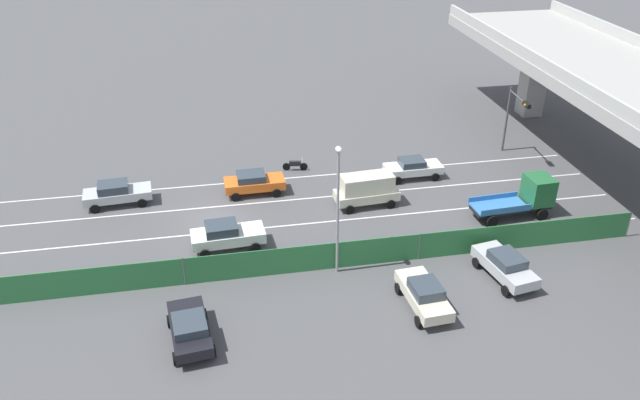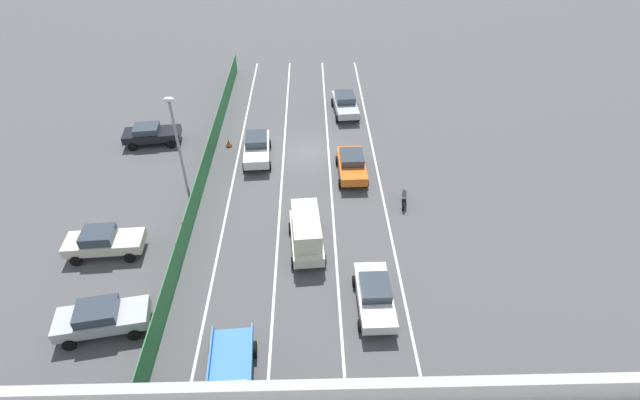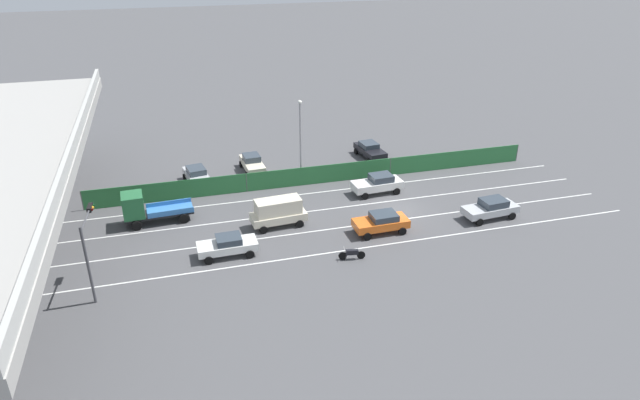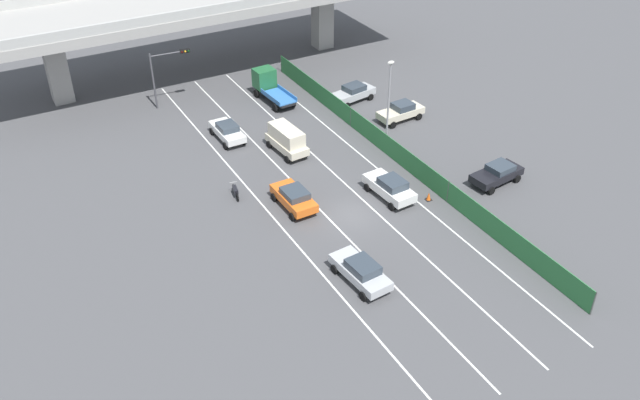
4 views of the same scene
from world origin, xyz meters
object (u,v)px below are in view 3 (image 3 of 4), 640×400
Objects in this scene: car_sedan_white at (228,245)px; traffic_light at (89,239)px; car_hatchback_white at (378,183)px; parked_sedan_cream at (252,163)px; car_van_cream at (278,211)px; car_sedan_silver at (491,208)px; car_taxi_orange at (381,222)px; flatbed_truck_blue at (144,208)px; street_lamp at (300,135)px; traffic_cone at (386,177)px; motorcycle at (352,254)px; parked_sedan_dark at (370,149)px; parked_wagon_silver at (197,175)px.

traffic_light is at bearing 103.66° from car_sedan_white.
car_hatchback_white is 12.92m from parked_sedan_cream.
car_van_cream is 11.77m from parked_sedan_cream.
car_sedan_silver is 1.09× the size of car_taxi_orange.
street_lamp is at bearing -73.11° from flatbed_truck_blue.
traffic_light reaches higher than flatbed_truck_blue.
traffic_cone is at bearing -23.73° from car_taxi_orange.
motorcycle is at bearing 148.76° from traffic_cone.
street_lamp is (7.52, -3.72, 3.51)m from car_van_cream.
street_lamp reaches higher than flatbed_truck_blue.
flatbed_truck_blue is (6.66, 27.43, 0.46)m from car_sedan_silver.
flatbed_truck_blue is at bearing -18.80° from traffic_light.
car_taxi_orange is 16.87m from parked_sedan_cream.
parked_sedan_dark is (18.66, -8.26, 0.41)m from motorcycle.
car_van_cream is 0.96× the size of car_sedan_silver.
car_sedan_white is (-7.20, 14.43, -0.08)m from car_hatchback_white.
parked_sedan_cream is at bearing -37.08° from traffic_light.
parked_wagon_silver reaches higher than parked_sedan_dark.
car_van_cream is 1.00× the size of parked_sedan_cream.
car_hatchback_white is 8.82m from parked_sedan_dark.
parked_sedan_cream is at bearing 48.79° from car_sedan_silver.
street_lamp is (11.02, -8.23, 3.95)m from car_sedan_white.
car_taxi_orange reaches higher than parked_sedan_dark.
traffic_cone is (9.60, -16.17, -0.55)m from car_sedan_white.
street_lamp is at bearing -52.33° from traffic_light.
car_sedan_silver is 10.98m from traffic_cone.
car_van_cream is 2.34× the size of motorcycle.
traffic_cone is (2.40, -1.73, -0.64)m from car_hatchback_white.
motorcycle is 0.35× the size of traffic_light.
car_taxi_orange is at bearing -47.51° from motorcycle.
flatbed_truck_blue is at bearing 69.98° from car_taxi_orange.
car_sedan_silver is at bearing -76.85° from motorcycle.
car_sedan_white is 6.58× the size of traffic_cone.
car_sedan_silver is at bearing -101.22° from car_van_cream.
traffic_cone is at bearing -62.37° from car_van_cream.
parked_wagon_silver is (6.32, 15.60, -0.03)m from car_hatchback_white.
parked_sedan_dark is 0.83× the size of traffic_light.
motorcycle is at bearing -147.94° from car_van_cream.
car_van_cream is at bearing -67.05° from traffic_light.
parked_wagon_silver is (-1.73, 5.49, 0.01)m from parked_sedan_cream.
parked_wagon_silver reaches higher than car_sedan_silver.
car_van_cream is 1.04× the size of car_taxi_orange.
parked_sedan_dark is (8.94, -22.59, -0.50)m from flatbed_truck_blue.
car_taxi_orange reaches higher than traffic_cone.
car_van_cream reaches higher than car_sedan_silver.
car_hatchback_white is 1.07× the size of car_taxi_orange.
car_sedan_white is 0.80× the size of traffic_light.
traffic_light is 0.68× the size of street_lamp.
traffic_light reaches higher than motorcycle.
car_sedan_white is 8.92m from flatbed_truck_blue.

